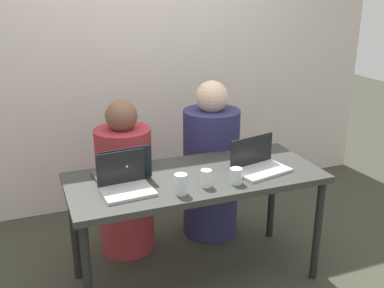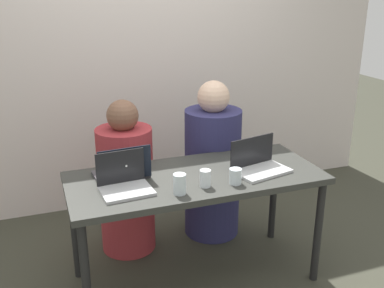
{
  "view_description": "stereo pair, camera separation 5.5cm",
  "coord_description": "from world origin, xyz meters",
  "px_view_note": "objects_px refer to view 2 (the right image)",
  "views": [
    {
      "loc": [
        -0.94,
        -2.37,
        1.85
      ],
      "look_at": [
        0.0,
        0.07,
        0.93
      ],
      "focal_mm": 42.0,
      "sensor_mm": 36.0,
      "label": 1
    },
    {
      "loc": [
        -0.89,
        -2.38,
        1.85
      ],
      "look_at": [
        0.0,
        0.07,
        0.93
      ],
      "focal_mm": 42.0,
      "sensor_mm": 36.0,
      "label": 2
    }
  ],
  "objects_px": {
    "water_glass_right": "(235,177)",
    "laptop_front_left": "(124,182)",
    "laptop_back_left": "(122,171)",
    "water_glass_center": "(205,179)",
    "water_glass_left": "(180,185)",
    "person_on_right": "(212,168)",
    "person_on_left": "(126,185)",
    "laptop_front_right": "(259,164)"
  },
  "relations": [
    {
      "from": "water_glass_right",
      "to": "laptop_front_left",
      "type": "bearing_deg",
      "value": 167.98
    },
    {
      "from": "laptop_back_left",
      "to": "water_glass_right",
      "type": "distance_m",
      "value": 0.68
    },
    {
      "from": "laptop_front_left",
      "to": "water_glass_center",
      "type": "bearing_deg",
      "value": -18.09
    },
    {
      "from": "water_glass_right",
      "to": "water_glass_center",
      "type": "relative_size",
      "value": 0.92
    },
    {
      "from": "water_glass_left",
      "to": "person_on_right",
      "type": "bearing_deg",
      "value": 55.68
    },
    {
      "from": "person_on_left",
      "to": "laptop_front_right",
      "type": "height_order",
      "value": "person_on_left"
    },
    {
      "from": "water_glass_center",
      "to": "water_glass_left",
      "type": "bearing_deg",
      "value": -166.56
    },
    {
      "from": "person_on_right",
      "to": "water_glass_right",
      "type": "relative_size",
      "value": 12.97
    },
    {
      "from": "laptop_front_right",
      "to": "water_glass_right",
      "type": "height_order",
      "value": "laptop_front_right"
    },
    {
      "from": "laptop_front_left",
      "to": "person_on_left",
      "type": "bearing_deg",
      "value": 74.02
    },
    {
      "from": "laptop_front_left",
      "to": "laptop_back_left",
      "type": "bearing_deg",
      "value": 78.25
    },
    {
      "from": "person_on_left",
      "to": "water_glass_left",
      "type": "relative_size",
      "value": 9.59
    },
    {
      "from": "person_on_right",
      "to": "water_glass_center",
      "type": "xyz_separation_m",
      "value": [
        -0.34,
        -0.71,
        0.25
      ]
    },
    {
      "from": "person_on_left",
      "to": "laptop_front_right",
      "type": "bearing_deg",
      "value": 152.5
    },
    {
      "from": "water_glass_right",
      "to": "laptop_front_right",
      "type": "bearing_deg",
      "value": 29.81
    },
    {
      "from": "laptop_front_right",
      "to": "laptop_back_left",
      "type": "bearing_deg",
      "value": 154.87
    },
    {
      "from": "laptop_back_left",
      "to": "water_glass_left",
      "type": "xyz_separation_m",
      "value": [
        0.26,
        -0.32,
        0.0
      ]
    },
    {
      "from": "person_on_right",
      "to": "laptop_front_left",
      "type": "height_order",
      "value": "person_on_right"
    },
    {
      "from": "person_on_right",
      "to": "water_glass_left",
      "type": "distance_m",
      "value": 0.94
    },
    {
      "from": "laptop_front_right",
      "to": "laptop_back_left",
      "type": "height_order",
      "value": "laptop_back_left"
    },
    {
      "from": "laptop_front_right",
      "to": "water_glass_center",
      "type": "relative_size",
      "value": 3.69
    },
    {
      "from": "water_glass_left",
      "to": "water_glass_right",
      "type": "bearing_deg",
      "value": 2.83
    },
    {
      "from": "person_on_left",
      "to": "water_glass_left",
      "type": "height_order",
      "value": "person_on_left"
    },
    {
      "from": "person_on_left",
      "to": "laptop_front_left",
      "type": "bearing_deg",
      "value": 90.45
    },
    {
      "from": "water_glass_right",
      "to": "water_glass_left",
      "type": "relative_size",
      "value": 0.79
    },
    {
      "from": "laptop_back_left",
      "to": "water_glass_right",
      "type": "relative_size",
      "value": 3.59
    },
    {
      "from": "laptop_front_right",
      "to": "water_glass_left",
      "type": "bearing_deg",
      "value": -178.78
    },
    {
      "from": "laptop_front_left",
      "to": "water_glass_center",
      "type": "distance_m",
      "value": 0.46
    },
    {
      "from": "laptop_front_right",
      "to": "laptop_front_left",
      "type": "xyz_separation_m",
      "value": [
        -0.85,
        0.01,
        0.0
      ]
    },
    {
      "from": "water_glass_right",
      "to": "water_glass_center",
      "type": "distance_m",
      "value": 0.18
    },
    {
      "from": "laptop_front_right",
      "to": "person_on_left",
      "type": "bearing_deg",
      "value": 127.43
    },
    {
      "from": "laptop_back_left",
      "to": "laptop_front_right",
      "type": "bearing_deg",
      "value": 163.43
    },
    {
      "from": "person_on_right",
      "to": "laptop_front_right",
      "type": "distance_m",
      "value": 0.66
    },
    {
      "from": "person_on_right",
      "to": "person_on_left",
      "type": "bearing_deg",
      "value": 2.66
    },
    {
      "from": "person_on_left",
      "to": "laptop_back_left",
      "type": "relative_size",
      "value": 3.36
    },
    {
      "from": "person_on_left",
      "to": "water_glass_right",
      "type": "relative_size",
      "value": 12.07
    },
    {
      "from": "water_glass_left",
      "to": "water_glass_center",
      "type": "height_order",
      "value": "water_glass_left"
    },
    {
      "from": "person_on_left",
      "to": "person_on_right",
      "type": "distance_m",
      "value": 0.67
    },
    {
      "from": "laptop_front_left",
      "to": "water_glass_center",
      "type": "height_order",
      "value": "laptop_front_left"
    },
    {
      "from": "laptop_back_left",
      "to": "water_glass_center",
      "type": "height_order",
      "value": "laptop_back_left"
    },
    {
      "from": "person_on_right",
      "to": "laptop_front_left",
      "type": "relative_size",
      "value": 4.03
    },
    {
      "from": "water_glass_right",
      "to": "water_glass_center",
      "type": "xyz_separation_m",
      "value": [
        -0.18,
        0.02,
        0.0
      ]
    }
  ]
}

